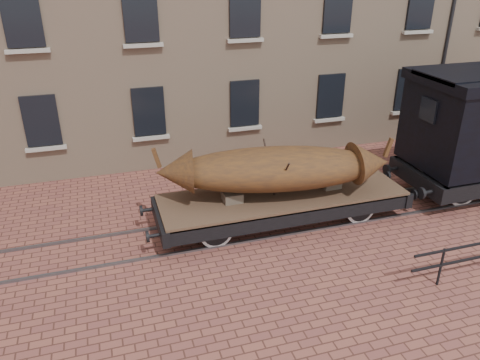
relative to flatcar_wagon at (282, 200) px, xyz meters
name	(u,v)px	position (x,y,z in m)	size (l,w,h in m)	color
ground	(264,225)	(-0.56, 0.00, -0.75)	(90.00, 90.00, 0.00)	brown
rail_track	(264,224)	(-0.56, 0.00, -0.72)	(30.00, 1.52, 0.06)	#59595E
flatcar_wagon	(282,200)	(0.00, 0.00, 0.00)	(7.95, 2.16, 1.20)	#51382A
iron_boat	(275,169)	(-0.26, 0.00, 1.01)	(6.59, 2.82, 1.58)	brown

